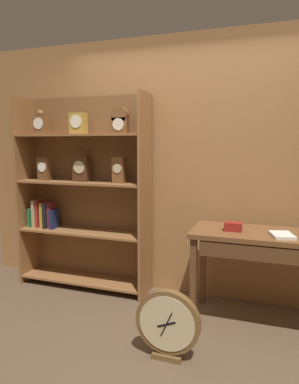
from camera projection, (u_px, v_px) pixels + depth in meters
The scene contains 7 objects.
ground_plane at pixel (142, 368), 2.42m from camera, with size 10.00×10.00×0.00m, color brown.
back_wood_panel at pixel (189, 168), 3.50m from camera, with size 4.80×0.05×2.60m, color #9E6B3D.
bookshelf at pixel (82, 192), 3.72m from camera, with size 1.44×0.35×2.04m.
workbench at pixel (277, 246), 2.87m from camera, with size 1.41×0.55×0.81m.
toolbox_small at pixel (233, 227), 2.97m from camera, with size 0.14×0.11×0.07m, color maroon.
open_repair_manual at pixel (282, 235), 2.78m from camera, with size 0.16×0.22×0.03m, color silver.
round_clock_large at pixel (168, 324), 2.50m from camera, with size 0.48×0.11×0.52m.
Camera 1 is at (0.78, -2.08, 1.54)m, focal length 32.69 mm.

